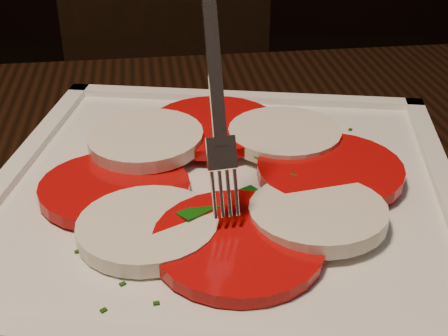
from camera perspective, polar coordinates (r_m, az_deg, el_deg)
chair at (r=1.23m, az=-4.50°, el=7.66°), size 0.49×0.49×0.93m
plate at (r=0.44m, az=0.00°, el=-2.54°), size 0.36×0.36×0.01m
caprese_salad at (r=0.43m, az=0.02°, el=-0.73°), size 0.25×0.25×0.02m
fork at (r=0.37m, az=-1.02°, el=8.15°), size 0.04×0.06×0.15m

